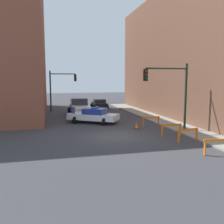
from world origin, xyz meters
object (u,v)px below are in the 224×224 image
at_px(traffic_light_far, 59,85).
at_px(barrier_mid, 188,133).
at_px(white_truck, 80,107).
at_px(barrier_corner, 151,120).
at_px(police_car, 94,115).
at_px(traffic_light_near, 172,87).
at_px(parked_car_near, 99,103).
at_px(pedestrian_crossing, 73,114).
at_px(traffic_cone, 137,125).
at_px(barrier_front, 218,144).
at_px(barrier_back, 171,128).

xyz_separation_m(traffic_light_far, barrier_mid, (7.50, -18.70, -2.78)).
relative_size(white_truck, barrier_corner, 3.38).
bearing_deg(police_car, barrier_corner, -91.01).
relative_size(traffic_light_near, parked_car_near, 1.19).
bearing_deg(police_car, white_truck, 40.20).
height_order(police_car, white_truck, white_truck).
distance_m(parked_car_near, barrier_corner, 15.24).
distance_m(pedestrian_crossing, traffic_cone, 6.58).
distance_m(barrier_front, barrier_mid, 2.91).
bearing_deg(barrier_corner, police_car, 145.14).
distance_m(police_car, pedestrian_crossing, 2.00).
xyz_separation_m(police_car, barrier_front, (4.80, -11.63, -0.11)).
xyz_separation_m(white_truck, barrier_back, (5.10, -12.62, -0.29)).
height_order(barrier_mid, barrier_corner, same).
distance_m(parked_car_near, pedestrian_crossing, 12.24).
distance_m(parked_car_near, traffic_cone, 15.70).
height_order(police_car, barrier_mid, police_car).
bearing_deg(barrier_mid, pedestrian_crossing, 124.80).
xyz_separation_m(barrier_front, barrier_corner, (-0.31, 8.50, 0.00)).
relative_size(parked_car_near, pedestrian_crossing, 2.63).
xyz_separation_m(traffic_light_far, parked_car_near, (5.69, 2.05, -2.72)).
relative_size(police_car, parked_car_near, 1.13).
height_order(barrier_front, traffic_cone, barrier_front).
bearing_deg(traffic_light_far, barrier_front, -70.71).
distance_m(pedestrian_crossing, barrier_corner, 7.44).
xyz_separation_m(police_car, pedestrian_crossing, (-1.85, 0.75, 0.14)).
bearing_deg(traffic_cone, pedestrian_crossing, 137.58).
height_order(pedestrian_crossing, traffic_cone, pedestrian_crossing).
distance_m(traffic_light_far, traffic_cone, 15.13).
bearing_deg(pedestrian_crossing, barrier_mid, 28.48).
xyz_separation_m(traffic_light_far, traffic_cone, (5.75, -13.65, -3.08)).
height_order(white_truck, barrier_corner, white_truck).
distance_m(barrier_front, barrier_corner, 8.51).
height_order(white_truck, traffic_cone, white_truck).
relative_size(parked_car_near, barrier_mid, 2.74).
bearing_deg(parked_car_near, barrier_front, -83.41).
relative_size(barrier_front, barrier_mid, 1.00).
bearing_deg(pedestrian_crossing, white_truck, 159.82).
distance_m(barrier_front, traffic_cone, 8.17).
relative_size(parked_car_near, barrier_corner, 2.72).
xyz_separation_m(pedestrian_crossing, traffic_cone, (4.84, -4.43, -0.54)).
bearing_deg(traffic_light_far, parked_car_near, 19.83).
xyz_separation_m(barrier_corner, traffic_cone, (-1.50, -0.54, -0.30)).
height_order(traffic_light_near, traffic_light_far, traffic_light_near).
distance_m(traffic_light_far, barrier_front, 23.06).
height_order(traffic_light_near, pedestrian_crossing, traffic_light_near).
bearing_deg(traffic_light_near, pedestrian_crossing, 139.23).
distance_m(traffic_light_near, barrier_mid, 4.46).
relative_size(pedestrian_crossing, barrier_corner, 1.04).
distance_m(white_truck, parked_car_near, 7.27).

